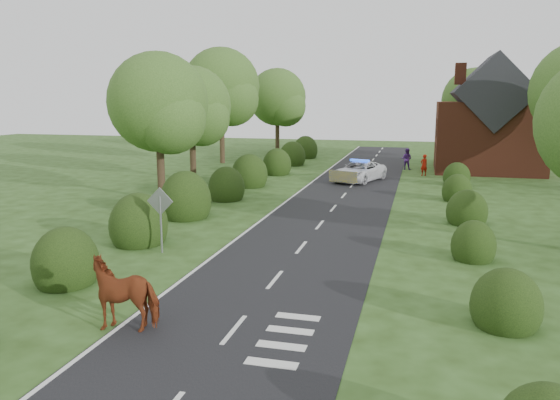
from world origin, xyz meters
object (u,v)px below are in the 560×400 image
(road_sign, at_px, (160,210))
(pedestrian_purple, at_px, (407,159))
(cow, at_px, (126,297))
(pedestrian_red, at_px, (424,165))
(police_van, at_px, (359,171))

(road_sign, height_order, pedestrian_purple, road_sign)
(road_sign, xyz_separation_m, cow, (2.22, -6.38, -0.88))
(cow, height_order, pedestrian_red, pedestrian_red)
(cow, height_order, police_van, cow)
(cow, relative_size, police_van, 0.39)
(road_sign, distance_m, cow, 6.82)
(pedestrian_red, bearing_deg, pedestrian_purple, -103.43)
(cow, bearing_deg, pedestrian_red, 153.68)
(pedestrian_purple, bearing_deg, cow, 96.47)
(road_sign, relative_size, pedestrian_purple, 1.45)
(pedestrian_purple, bearing_deg, police_van, 84.20)
(cow, bearing_deg, pedestrian_purple, 157.21)
(cow, relative_size, pedestrian_purple, 1.25)
(road_sign, relative_size, police_van, 0.46)
(police_van, height_order, pedestrian_red, pedestrian_red)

